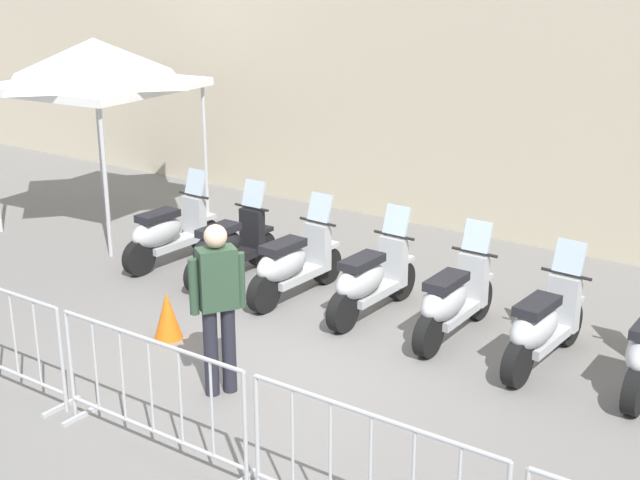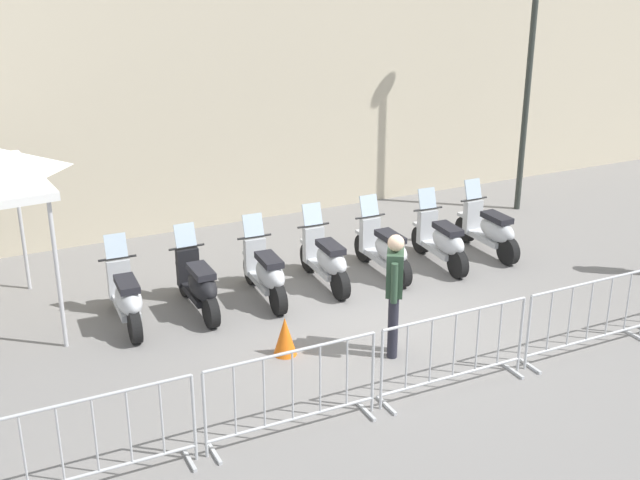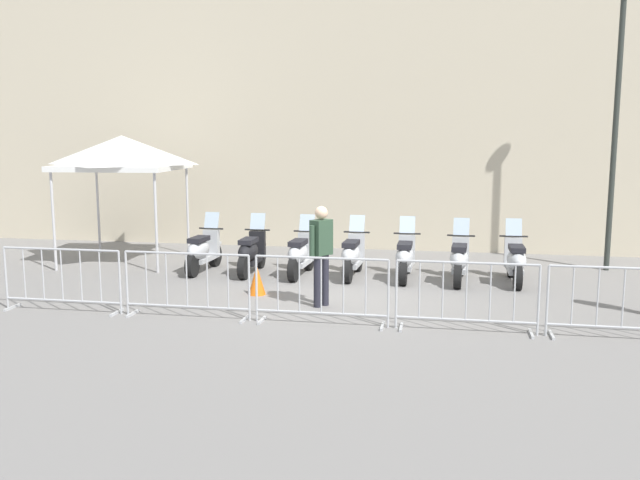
% 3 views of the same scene
% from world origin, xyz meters
% --- Properties ---
extents(ground_plane, '(120.00, 120.00, 0.00)m').
position_xyz_m(ground_plane, '(0.00, 0.00, 0.00)').
color(ground_plane, slate).
extents(motorcycle_0, '(0.61, 1.72, 1.24)m').
position_xyz_m(motorcycle_0, '(-3.09, 2.03, 0.45)').
color(motorcycle_0, black).
rests_on(motorcycle_0, ground).
extents(motorcycle_1, '(0.56, 1.73, 1.24)m').
position_xyz_m(motorcycle_1, '(-2.01, 1.93, 0.45)').
color(motorcycle_1, black).
rests_on(motorcycle_1, ground).
extents(motorcycle_2, '(0.61, 1.72, 1.24)m').
position_xyz_m(motorcycle_2, '(-0.94, 1.81, 0.45)').
color(motorcycle_2, black).
rests_on(motorcycle_2, ground).
extents(motorcycle_3, '(0.59, 1.72, 1.24)m').
position_xyz_m(motorcycle_3, '(0.15, 1.79, 0.45)').
color(motorcycle_3, black).
rests_on(motorcycle_3, ground).
extents(motorcycle_4, '(0.56, 1.73, 1.24)m').
position_xyz_m(motorcycle_4, '(1.22, 1.69, 0.45)').
color(motorcycle_4, black).
rests_on(motorcycle_4, ground).
extents(motorcycle_5, '(0.62, 1.72, 1.24)m').
position_xyz_m(motorcycle_5, '(2.29, 1.50, 0.45)').
color(motorcycle_5, black).
rests_on(motorcycle_5, ground).
extents(motorcycle_6, '(0.56, 1.73, 1.24)m').
position_xyz_m(motorcycle_6, '(3.38, 1.51, 0.45)').
color(motorcycle_6, black).
rests_on(motorcycle_6, ground).
extents(barrier_segment_0, '(2.10, 0.60, 1.07)m').
position_xyz_m(barrier_segment_0, '(-4.52, -1.39, 0.52)').
color(barrier_segment_0, '#B2B5B7').
rests_on(barrier_segment_0, ground).
extents(barrier_segment_1, '(2.10, 0.60, 1.07)m').
position_xyz_m(barrier_segment_1, '(-2.33, -1.57, 0.52)').
color(barrier_segment_1, '#B2B5B7').
rests_on(barrier_segment_1, ground).
extents(barrier_segment_2, '(2.10, 0.60, 1.07)m').
position_xyz_m(barrier_segment_2, '(-0.15, -1.76, 0.52)').
color(barrier_segment_2, '#B2B5B7').
rests_on(barrier_segment_2, ground).
extents(barrier_segment_3, '(2.10, 0.60, 1.07)m').
position_xyz_m(barrier_segment_3, '(2.04, -1.94, 0.52)').
color(barrier_segment_3, '#B2B5B7').
rests_on(barrier_segment_3, ground).
extents(street_lamp, '(0.36, 0.36, 5.92)m').
position_xyz_m(street_lamp, '(5.63, 3.15, 3.56)').
color(street_lamp, '#2D332D').
rests_on(street_lamp, ground).
extents(officer_near_row_end, '(0.39, 0.46, 1.73)m').
position_xyz_m(officer_near_row_end, '(-0.26, -0.62, 0.98)').
color(officer_near_row_end, '#23232D').
rests_on(officer_near_row_end, ground).
extents(traffic_cone, '(0.32, 0.32, 0.55)m').
position_xyz_m(traffic_cone, '(-1.52, 0.11, 0.28)').
color(traffic_cone, orange).
rests_on(traffic_cone, ground).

